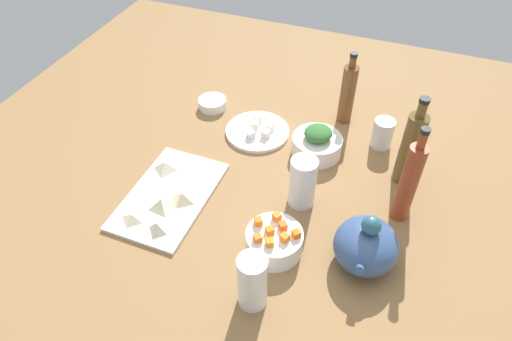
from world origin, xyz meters
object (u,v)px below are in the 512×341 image
(bottle_2, at_px, (409,182))
(bottle_0, at_px, (410,147))
(bowl_carrots, at_px, (274,242))
(drinking_glass_0, at_px, (252,282))
(bottle_1, at_px, (348,93))
(drinking_glass_2, at_px, (383,133))
(teapot, at_px, (366,245))
(drinking_glass_1, at_px, (303,182))
(plate_tofu, at_px, (257,132))
(bowl_small_side, at_px, (212,104))
(cutting_board, at_px, (169,196))
(bowl_greens, at_px, (317,146))

(bottle_2, bearing_deg, bottle_0, -174.87)
(bowl_carrots, height_order, drinking_glass_0, drinking_glass_0)
(bottle_1, relative_size, drinking_glass_2, 2.63)
(teapot, xyz_separation_m, drinking_glass_0, (0.20, -0.21, 0.02))
(bottle_1, bearing_deg, bottle_0, 45.78)
(bottle_1, bearing_deg, drinking_glass_1, -3.68)
(bowl_carrots, distance_m, drinking_glass_1, 0.18)
(plate_tofu, xyz_separation_m, bottle_0, (0.04, 0.45, 0.11))
(bowl_small_side, relative_size, drinking_glass_1, 0.63)
(teapot, distance_m, bottle_1, 0.55)
(bottle_0, height_order, bottle_1, bottle_0)
(teapot, bearing_deg, bowl_carrots, -77.40)
(cutting_board, bearing_deg, bowl_carrots, 78.73)
(bottle_0, distance_m, bottle_1, 0.30)
(bowl_greens, height_order, teapot, teapot)
(bottle_0, bearing_deg, bowl_carrots, -35.24)
(bowl_small_side, distance_m, bottle_2, 0.71)
(drinking_glass_2, bearing_deg, bottle_2, 19.55)
(bottle_1, bearing_deg, bowl_carrots, -4.09)
(bowl_carrots, relative_size, drinking_glass_1, 0.94)
(cutting_board, relative_size, bottle_2, 1.16)
(bowl_small_side, bearing_deg, drinking_glass_1, 52.82)
(bottle_1, relative_size, drinking_glass_1, 1.65)
(bowl_greens, bearing_deg, bottle_1, 168.19)
(plate_tofu, height_order, drinking_glass_1, drinking_glass_1)
(bottle_2, bearing_deg, bowl_small_side, -111.71)
(cutting_board, height_order, drinking_glass_2, drinking_glass_2)
(cutting_board, xyz_separation_m, bowl_small_side, (-0.42, -0.06, 0.01))
(bowl_carrots, xyz_separation_m, bowl_small_side, (-0.48, -0.39, -0.01))
(bowl_greens, height_order, drinking_glass_2, drinking_glass_2)
(teapot, xyz_separation_m, drinking_glass_1, (-0.13, -0.19, 0.02))
(bottle_2, relative_size, drinking_glass_1, 1.97)
(bowl_small_side, relative_size, drinking_glass_2, 1.00)
(drinking_glass_0, xyz_separation_m, drinking_glass_2, (-0.64, 0.17, -0.03))
(teapot, height_order, drinking_glass_1, teapot)
(teapot, height_order, drinking_glass_0, teapot)
(bowl_greens, bearing_deg, bowl_carrots, -0.15)
(drinking_glass_0, bearing_deg, bottle_2, 144.03)
(bottle_0, height_order, drinking_glass_0, bottle_0)
(bowl_carrots, distance_m, bottle_0, 0.45)
(cutting_board, height_order, bottle_2, bottle_2)
(drinking_glass_0, bearing_deg, plate_tofu, -160.34)
(drinking_glass_2, bearing_deg, cutting_board, -49.81)
(cutting_board, distance_m, bowl_small_side, 0.42)
(bowl_carrots, relative_size, teapot, 0.78)
(drinking_glass_1, xyz_separation_m, drinking_glass_2, (-0.31, 0.16, -0.03))
(drinking_glass_1, height_order, drinking_glass_2, drinking_glass_1)
(cutting_board, relative_size, drinking_glass_2, 3.65)
(cutting_board, xyz_separation_m, teapot, (0.02, 0.53, 0.05))
(cutting_board, height_order, teapot, teapot)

